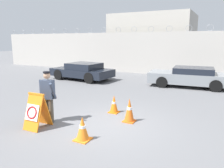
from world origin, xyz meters
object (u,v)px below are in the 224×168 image
at_px(traffic_cone_far, 114,104).
at_px(parked_car_rear_sedan, 190,77).
at_px(parked_car_front_coupe, 82,71).
at_px(security_guard, 48,95).
at_px(barricade_sign, 36,111).
at_px(traffic_cone_mid, 129,110).
at_px(traffic_cone_near, 83,129).

bearing_deg(traffic_cone_far, parked_car_rear_sedan, 73.69).
bearing_deg(parked_car_front_coupe, security_guard, 120.84).
xyz_separation_m(barricade_sign, parked_car_front_coupe, (-3.62, 7.65, 0.05)).
height_order(barricade_sign, traffic_cone_mid, barricade_sign).
bearing_deg(traffic_cone_mid, parked_car_rear_sedan, 82.16).
height_order(security_guard, parked_car_rear_sedan, security_guard).
distance_m(parked_car_front_coupe, parked_car_rear_sedan, 6.95).
distance_m(traffic_cone_near, parked_car_front_coupe, 9.39).
relative_size(traffic_cone_far, parked_car_front_coupe, 0.15).
relative_size(traffic_cone_mid, parked_car_rear_sedan, 0.17).
bearing_deg(security_guard, parked_car_front_coupe, 107.36).
height_order(barricade_sign, parked_car_rear_sedan, parked_car_rear_sedan).
bearing_deg(parked_car_front_coupe, traffic_cone_near, 128.80).
height_order(barricade_sign, parked_car_front_coupe, parked_car_front_coupe).
bearing_deg(traffic_cone_near, barricade_sign, 178.24).
xyz_separation_m(security_guard, parked_car_rear_sedan, (3.28, 8.02, -0.35)).
xyz_separation_m(traffic_cone_mid, traffic_cone_far, (-0.87, 0.60, -0.07)).
bearing_deg(security_guard, traffic_cone_near, -28.40).
relative_size(security_guard, parked_car_rear_sedan, 0.36).
relative_size(parked_car_front_coupe, parked_car_rear_sedan, 0.93).
height_order(barricade_sign, traffic_cone_near, barricade_sign).
bearing_deg(security_guard, barricade_sign, -97.86).
bearing_deg(parked_car_rear_sedan, barricade_sign, 63.79).
bearing_deg(security_guard, traffic_cone_far, 41.83).
distance_m(traffic_cone_mid, parked_car_rear_sedan, 6.84).
xyz_separation_m(barricade_sign, traffic_cone_mid, (2.33, 1.80, -0.15)).
distance_m(barricade_sign, security_guard, 0.67).
xyz_separation_m(traffic_cone_mid, parked_car_front_coupe, (-5.96, 5.85, 0.20)).
distance_m(barricade_sign, traffic_cone_mid, 2.95).
bearing_deg(barricade_sign, parked_car_front_coupe, 113.79).
bearing_deg(parked_car_rear_sedan, traffic_cone_far, 68.35).
relative_size(traffic_cone_mid, traffic_cone_far, 1.21).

